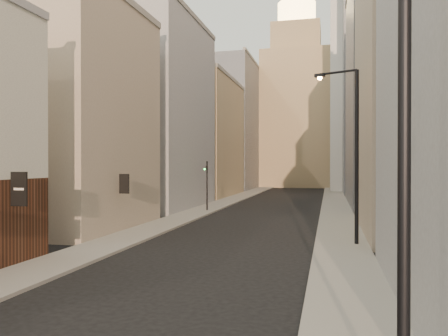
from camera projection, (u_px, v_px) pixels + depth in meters
sidewalk_left at (235, 199)px, 58.63m from camera, size 3.00×140.00×0.15m
sidewalk_right at (335, 200)px, 55.58m from camera, size 3.00×140.00×0.15m
left_bldg_beige at (77, 119)px, 31.66m from camera, size 8.00×12.00×16.00m
left_bldg_grey at (160, 115)px, 47.20m from camera, size 8.00×16.00×20.00m
left_bldg_tan at (206, 139)px, 64.71m from camera, size 8.00×18.00×17.00m
left_bldg_wingrid at (234, 127)px, 84.12m from camera, size 8.00×20.00×24.00m
right_bldg_beige at (422, 87)px, 29.91m from camera, size 8.00×16.00×20.00m
right_bldg_wingrid at (386, 91)px, 49.33m from camera, size 8.00×20.00×26.00m
highrise at (402, 43)px, 75.04m from camera, size 21.00×23.00×51.20m
clock_tower at (296, 104)px, 93.17m from camera, size 14.00×14.00×44.90m
white_tower at (354, 86)px, 76.97m from camera, size 8.00×8.00×41.50m
streetlamp_near at (389, 115)px, 7.28m from camera, size 2.49×0.75×9.62m
streetlamp_mid at (352, 145)px, 24.93m from camera, size 2.52×1.15×10.11m
traffic_light_left at (207, 175)px, 43.18m from camera, size 0.59×0.53×5.00m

